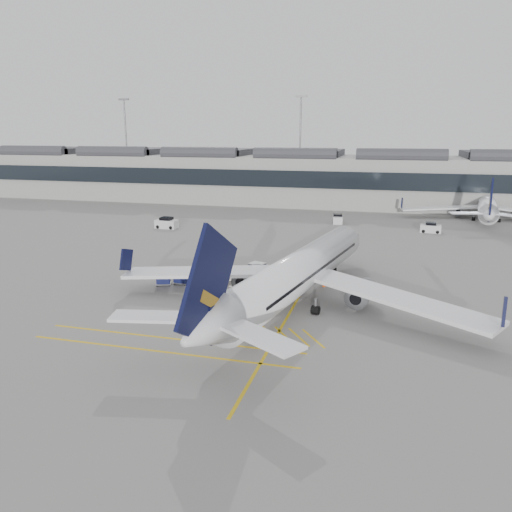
% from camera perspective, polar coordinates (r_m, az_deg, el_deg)
% --- Properties ---
extents(ground, '(220.00, 220.00, 0.00)m').
position_cam_1_polar(ground, '(50.82, -6.91, -4.80)').
color(ground, gray).
rests_on(ground, ground).
extents(terminal, '(200.00, 20.45, 12.40)m').
position_cam_1_polar(terminal, '(118.33, 6.19, 8.96)').
color(terminal, '#9E9E99').
rests_on(terminal, ground).
extents(light_masts, '(113.00, 0.60, 25.45)m').
position_cam_1_polar(light_masts, '(132.08, 6.54, 13.09)').
color(light_masts, slate).
rests_on(light_masts, ground).
extents(apron_markings, '(0.25, 60.00, 0.01)m').
position_cam_1_polar(apron_markings, '(57.51, 6.16, -2.54)').
color(apron_markings, gold).
rests_on(apron_markings, ground).
extents(airliner_main, '(36.13, 39.82, 10.68)m').
position_cam_1_polar(airliner_main, '(47.95, 4.77, -1.97)').
color(airliner_main, white).
rests_on(airliner_main, ground).
extents(airliner_far, '(31.22, 34.34, 9.16)m').
position_cam_1_polar(airliner_far, '(104.50, 24.92, 5.19)').
color(airliner_far, white).
rests_on(airliner_far, ground).
extents(belt_loader, '(4.71, 2.16, 1.87)m').
position_cam_1_polar(belt_loader, '(54.46, -1.15, -2.81)').
color(belt_loader, silver).
rests_on(belt_loader, ground).
extents(baggage_cart_a, '(1.89, 1.63, 1.80)m').
position_cam_1_polar(baggage_cart_a, '(52.86, 2.89, -2.88)').
color(baggage_cart_a, gray).
rests_on(baggage_cart_a, ground).
extents(baggage_cart_b, '(2.08, 1.88, 1.82)m').
position_cam_1_polar(baggage_cart_b, '(56.87, 0.15, -1.63)').
color(baggage_cart_b, gray).
rests_on(baggage_cart_b, ground).
extents(baggage_cart_c, '(1.71, 1.45, 1.69)m').
position_cam_1_polar(baggage_cart_c, '(55.47, -8.47, -2.27)').
color(baggage_cart_c, gray).
rests_on(baggage_cart_c, ground).
extents(baggage_cart_d, '(1.95, 1.79, 1.68)m').
position_cam_1_polar(baggage_cart_d, '(55.47, -10.55, -2.36)').
color(baggage_cart_d, gray).
rests_on(baggage_cart_d, ground).
extents(ramp_agent_a, '(0.69, 0.69, 1.61)m').
position_cam_1_polar(ramp_agent_a, '(52.78, 2.68, -3.08)').
color(ramp_agent_a, '#DC4E0B').
rests_on(ramp_agent_a, ground).
extents(ramp_agent_b, '(1.03, 0.87, 1.86)m').
position_cam_1_polar(ramp_agent_b, '(55.85, -2.81, -1.99)').
color(ramp_agent_b, '#E64A0C').
rests_on(ramp_agent_b, ground).
extents(pushback_tug, '(2.38, 1.54, 1.30)m').
position_cam_1_polar(pushback_tug, '(56.41, -4.29, -2.23)').
color(pushback_tug, '#545447').
rests_on(pushback_tug, ground).
extents(safety_cone_nose, '(0.39, 0.39, 0.54)m').
position_cam_1_polar(safety_cone_nose, '(65.04, 8.93, -0.45)').
color(safety_cone_nose, '#F24C0A').
rests_on(safety_cone_nose, ground).
extents(safety_cone_engine, '(0.38, 0.38, 0.52)m').
position_cam_1_polar(safety_cone_engine, '(54.59, 7.76, -3.21)').
color(safety_cone_engine, '#F24C0A').
rests_on(safety_cone_engine, ground).
extents(service_van_left, '(3.92, 2.15, 1.95)m').
position_cam_1_polar(service_van_left, '(88.34, -10.18, 3.70)').
color(service_van_left, silver).
rests_on(service_van_left, ground).
extents(service_van_mid, '(2.18, 3.58, 1.73)m').
position_cam_1_polar(service_van_mid, '(93.18, 9.29, 4.20)').
color(service_van_mid, silver).
rests_on(service_van_mid, ground).
extents(service_van_right, '(3.43, 1.88, 1.71)m').
position_cam_1_polar(service_van_right, '(88.20, 19.33, 3.04)').
color(service_van_right, silver).
rests_on(service_van_right, ground).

